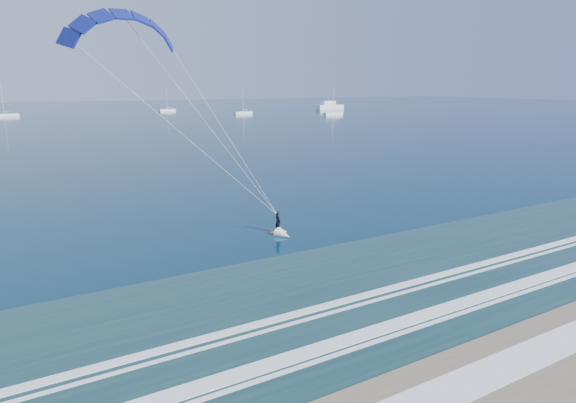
% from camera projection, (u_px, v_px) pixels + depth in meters
% --- Properties ---
extents(ground, '(900.00, 900.00, 0.00)m').
position_uv_depth(ground, '(515.00, 355.00, 25.18)').
color(ground, '#073144').
rests_on(ground, ground).
extents(kitesurfer_rig, '(19.56, 5.61, 18.89)m').
position_uv_depth(kitesurfer_rig, '(210.00, 128.00, 38.91)').
color(kitesurfer_rig, gold).
rests_on(kitesurfer_rig, ground).
extents(motor_yacht, '(16.35, 4.36, 6.58)m').
position_uv_depth(motor_yacht, '(329.00, 106.00, 285.61)').
color(motor_yacht, white).
rests_on(motor_yacht, ground).
extents(sailboat_1, '(10.83, 2.40, 14.31)m').
position_uv_depth(sailboat_1, '(4.00, 115.00, 217.93)').
color(sailboat_1, white).
rests_on(sailboat_1, ground).
extents(sailboat_2, '(8.09, 2.40, 11.09)m').
position_uv_depth(sailboat_2, '(167.00, 110.00, 262.14)').
color(sailboat_2, white).
rests_on(sailboat_2, ground).
extents(sailboat_3, '(8.47, 2.40, 11.59)m').
position_uv_depth(sailboat_3, '(243.00, 113.00, 236.51)').
color(sailboat_3, white).
rests_on(sailboat_3, ground).
extents(sailboat_4, '(9.21, 2.40, 12.41)m').
position_uv_depth(sailboat_4, '(333.00, 114.00, 228.58)').
color(sailboat_4, white).
rests_on(sailboat_4, ground).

